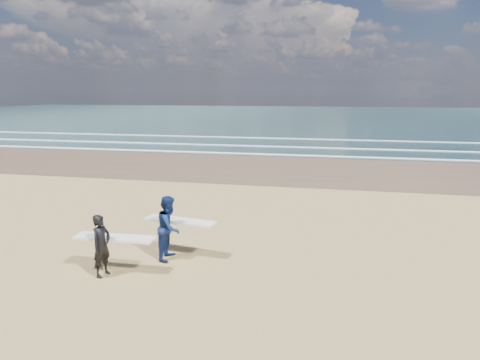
# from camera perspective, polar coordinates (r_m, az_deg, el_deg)

# --- Properties ---
(ocean) EXTENTS (220.00, 100.00, 0.02)m
(ocean) POSITION_cam_1_polar(r_m,az_deg,el_deg) (82.86, 22.72, 7.63)
(ocean) COLOR #183134
(ocean) RESTS_ON ground
(surfer_near) EXTENTS (2.22, 0.98, 1.69)m
(surfer_near) POSITION_cam_1_polar(r_m,az_deg,el_deg) (12.04, -17.72, -8.17)
(surfer_near) COLOR black
(surfer_near) RESTS_ON ground
(surfer_far) EXTENTS (2.25, 1.23, 1.89)m
(surfer_far) POSITION_cam_1_polar(r_m,az_deg,el_deg) (12.75, -9.30, -6.20)
(surfer_far) COLOR #0E1F4E
(surfer_far) RESTS_ON ground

